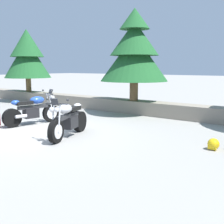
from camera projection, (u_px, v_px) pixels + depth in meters
ground_plane at (41, 132)px, 8.50m from camera, size 120.00×120.00×0.00m
stone_wall at (129, 106)px, 12.24m from camera, size 36.00×0.80×0.55m
motorcycle_blue_near_left at (33, 110)px, 9.65m from camera, size 0.73×2.05×1.18m
motorcycle_silver_centre at (68, 120)px, 7.90m from camera, size 0.93×2.01×1.18m
rider_helmet at (213, 144)px, 6.70m from camera, size 0.28×0.28×0.28m
pine_tree_far_left at (27, 55)px, 15.91m from camera, size 2.61×2.61×3.53m
pine_tree_mid_left at (134, 51)px, 11.54m from camera, size 2.81×2.81×3.78m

